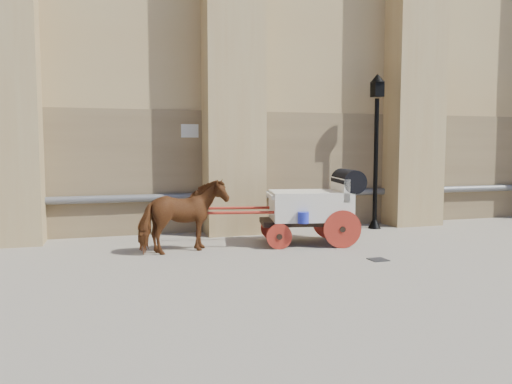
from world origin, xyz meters
name	(u,v)px	position (x,y,z in m)	size (l,w,h in m)	color
ground	(335,263)	(0.00, 0.00, 0.00)	(90.00, 90.00, 0.00)	gray
horse	(183,216)	(-2.52, 1.67, 0.73)	(0.79, 1.74, 1.47)	brown
carriage	(316,204)	(0.39, 1.80, 0.88)	(3.83, 1.68, 1.62)	black
street_lamp	(376,147)	(2.68, 3.25, 2.12)	(0.37, 0.37, 3.96)	black
drain_grate_near	(378,260)	(0.88, -0.02, 0.01)	(0.32, 0.32, 0.01)	black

